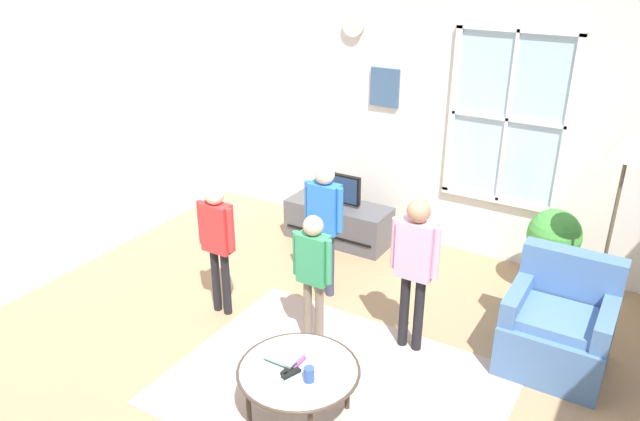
# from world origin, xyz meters

# --- Properties ---
(ground_plane) EXTENTS (6.50, 5.94, 0.02)m
(ground_plane) POSITION_xyz_m (0.00, 0.00, -0.01)
(ground_plane) COLOR #9E7A56
(back_wall) EXTENTS (5.90, 0.17, 2.80)m
(back_wall) POSITION_xyz_m (0.02, 2.73, 1.40)
(back_wall) COLOR silver
(back_wall) RESTS_ON ground_plane
(side_wall_left) EXTENTS (0.12, 5.34, 2.80)m
(side_wall_left) POSITION_xyz_m (-3.01, 0.00, 1.40)
(side_wall_left) COLOR silver
(side_wall_left) RESTS_ON ground_plane
(area_rug) EXTENTS (2.40, 1.84, 0.01)m
(area_rug) POSITION_xyz_m (0.20, 0.05, 0.00)
(area_rug) COLOR tan
(area_rug) RESTS_ON ground_plane
(tv_stand) EXTENTS (1.14, 0.46, 0.44)m
(tv_stand) POSITION_xyz_m (-0.97, 2.18, 0.22)
(tv_stand) COLOR #4C4C51
(tv_stand) RESTS_ON ground_plane
(television) EXTENTS (0.50, 0.08, 0.35)m
(television) POSITION_xyz_m (-0.97, 2.18, 0.62)
(television) COLOR #4C4C4C
(television) RESTS_ON tv_stand
(armchair) EXTENTS (0.76, 0.74, 0.87)m
(armchair) POSITION_xyz_m (1.52, 1.19, 0.33)
(armchair) COLOR #476B9E
(armchair) RESTS_ON ground_plane
(coffee_table) EXTENTS (0.84, 0.84, 0.41)m
(coffee_table) POSITION_xyz_m (0.14, -0.34, 0.39)
(coffee_table) COLOR #99B2B7
(coffee_table) RESTS_ON ground_plane
(book_stack) EXTENTS (0.26, 0.20, 0.04)m
(book_stack) POSITION_xyz_m (-0.01, -0.29, 0.43)
(book_stack) COLOR #883D83
(book_stack) RESTS_ON coffee_table
(cup) EXTENTS (0.07, 0.07, 0.10)m
(cup) POSITION_xyz_m (0.26, -0.40, 0.46)
(cup) COLOR #334C8C
(cup) RESTS_ON coffee_table
(remote_near_books) EXTENTS (0.05, 0.14, 0.02)m
(remote_near_books) POSITION_xyz_m (0.09, -0.38, 0.42)
(remote_near_books) COLOR black
(remote_near_books) RESTS_ON coffee_table
(remote_near_cup) EXTENTS (0.09, 0.15, 0.02)m
(remote_near_cup) POSITION_xyz_m (0.12, -0.41, 0.42)
(remote_near_cup) COLOR black
(remote_near_cup) RESTS_ON coffee_table
(person_blue_shirt) EXTENTS (0.39, 0.18, 1.28)m
(person_blue_shirt) POSITION_xyz_m (-0.54, 1.15, 0.80)
(person_blue_shirt) COLOR #333851
(person_blue_shirt) RESTS_ON ground_plane
(person_pink_shirt) EXTENTS (0.39, 0.18, 1.31)m
(person_pink_shirt) POSITION_xyz_m (0.47, 0.80, 0.82)
(person_pink_shirt) COLOR black
(person_pink_shirt) RESTS_ON ground_plane
(person_red_shirt) EXTENTS (0.37, 0.17, 1.21)m
(person_red_shirt) POSITION_xyz_m (-1.17, 0.42, 0.76)
(person_red_shirt) COLOR black
(person_red_shirt) RESTS_ON ground_plane
(person_green_shirt) EXTENTS (0.35, 0.16, 1.15)m
(person_green_shirt) POSITION_xyz_m (-0.23, 0.44, 0.72)
(person_green_shirt) COLOR #726656
(person_green_shirt) RESTS_ON ground_plane
(potted_plant_by_window) EXTENTS (0.48, 0.48, 0.85)m
(potted_plant_by_window) POSITION_xyz_m (1.24, 2.21, 0.58)
(potted_plant_by_window) COLOR #9E6B4C
(potted_plant_by_window) RESTS_ON ground_plane
(floor_lamp) EXTENTS (0.32, 0.32, 1.78)m
(floor_lamp) POSITION_xyz_m (1.71, 1.78, 1.49)
(floor_lamp) COLOR black
(floor_lamp) RESTS_ON ground_plane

